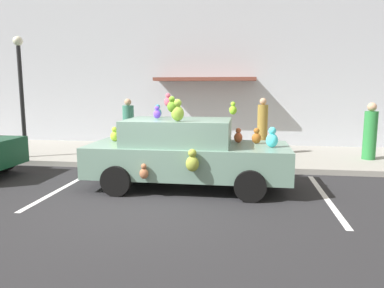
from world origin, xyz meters
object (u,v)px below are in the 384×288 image
at_px(street_lamp_post, 21,84).
at_px(pedestrian_walking_past, 262,128).
at_px(plush_covered_car, 185,152).
at_px(teddy_bear_on_sidewalk, 260,152).
at_px(pedestrian_near_shopfront, 129,130).
at_px(pedestrian_by_lamp, 370,133).

distance_m(street_lamp_post, pedestrian_walking_past, 7.44).
xyz_separation_m(plush_covered_car, pedestrian_walking_past, (1.86, 3.59, 0.18)).
bearing_deg(street_lamp_post, teddy_bear_on_sidewalk, 3.79).
relative_size(pedestrian_near_shopfront, pedestrian_by_lamp, 1.06).
relative_size(teddy_bear_on_sidewalk, street_lamp_post, 0.16).
height_order(pedestrian_near_shopfront, pedestrian_walking_past, pedestrian_walking_past).
height_order(pedestrian_near_shopfront, pedestrian_by_lamp, pedestrian_near_shopfront).
bearing_deg(pedestrian_near_shopfront, teddy_bear_on_sidewalk, -1.43).
bearing_deg(pedestrian_walking_past, plush_covered_car, -117.40).
bearing_deg(street_lamp_post, pedestrian_walking_past, 11.69).
height_order(plush_covered_car, street_lamp_post, street_lamp_post).
bearing_deg(teddy_bear_on_sidewalk, plush_covered_car, -124.29).
height_order(street_lamp_post, pedestrian_by_lamp, street_lamp_post).
distance_m(teddy_bear_on_sidewalk, pedestrian_near_shopfront, 4.00).
relative_size(street_lamp_post, pedestrian_walking_past, 2.01).
distance_m(teddy_bear_on_sidewalk, pedestrian_by_lamp, 3.32).
relative_size(teddy_bear_on_sidewalk, pedestrian_near_shopfront, 0.32).
distance_m(street_lamp_post, pedestrian_near_shopfront, 3.44).
bearing_deg(pedestrian_by_lamp, pedestrian_walking_past, 174.08).
distance_m(plush_covered_car, pedestrian_by_lamp, 5.94).
distance_m(plush_covered_car, street_lamp_post, 5.91).
xyz_separation_m(pedestrian_walking_past, pedestrian_by_lamp, (3.10, -0.32, -0.06)).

